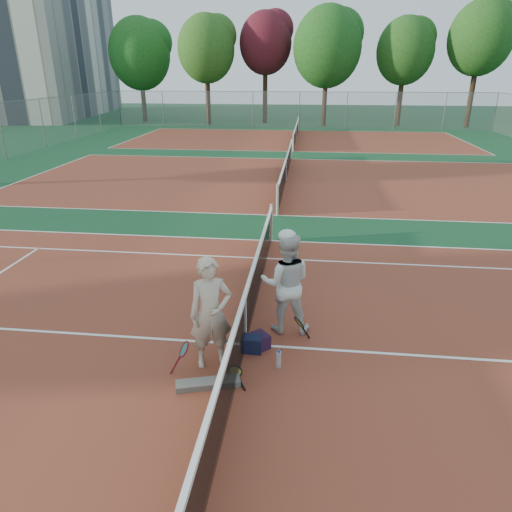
% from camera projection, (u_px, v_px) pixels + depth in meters
% --- Properties ---
extents(ground, '(130.00, 130.00, 0.00)m').
position_uv_depth(ground, '(245.00, 345.00, 8.23)').
color(ground, '#103E21').
rests_on(ground, ground).
extents(court_main, '(23.77, 10.97, 0.01)m').
position_uv_depth(court_main, '(245.00, 344.00, 8.23)').
color(court_main, brown).
rests_on(court_main, ground).
extents(court_far_a, '(23.77, 10.97, 0.01)m').
position_uv_depth(court_far_a, '(286.00, 180.00, 20.66)').
color(court_far_a, brown).
rests_on(court_far_a, ground).
extents(court_far_b, '(23.77, 10.97, 0.01)m').
position_uv_depth(court_far_b, '(296.00, 139.00, 33.09)').
color(court_far_b, brown).
rests_on(court_far_b, ground).
extents(net_main, '(0.10, 10.98, 1.02)m').
position_uv_depth(net_main, '(245.00, 320.00, 8.04)').
color(net_main, black).
rests_on(net_main, ground).
extents(net_far_a, '(0.10, 10.98, 1.02)m').
position_uv_depth(net_far_a, '(286.00, 169.00, 20.47)').
color(net_far_a, black).
rests_on(net_far_a, ground).
extents(net_far_b, '(0.10, 10.98, 1.02)m').
position_uv_depth(net_far_b, '(296.00, 132.00, 32.90)').
color(net_far_b, black).
rests_on(net_far_b, ground).
extents(fence_back, '(32.00, 0.06, 3.00)m').
position_uv_depth(fence_back, '(299.00, 110.00, 38.97)').
color(fence_back, slate).
rests_on(fence_back, ground).
extents(apartment_block, '(12.96, 23.18, 15.00)m').
position_uv_depth(apartment_block, '(42.00, 42.00, 48.90)').
color(apartment_block, beige).
rests_on(apartment_block, ground).
extents(player_a, '(0.81, 0.68, 1.91)m').
position_uv_depth(player_a, '(211.00, 313.00, 7.36)').
color(player_a, beige).
rests_on(player_a, ground).
extents(player_b, '(0.98, 0.79, 1.94)m').
position_uv_depth(player_b, '(286.00, 283.00, 8.37)').
color(player_b, silver).
rests_on(player_b, ground).
extents(racket_red, '(0.42, 0.39, 0.53)m').
position_uv_depth(racket_red, '(185.00, 357.00, 7.42)').
color(racket_red, maroon).
rests_on(racket_red, ground).
extents(racket_black_held, '(0.44, 0.42, 0.52)m').
position_uv_depth(racket_black_held, '(299.00, 330.00, 8.21)').
color(racket_black_held, black).
rests_on(racket_black_held, ground).
extents(racket_spare, '(0.52, 0.66, 0.07)m').
position_uv_depth(racket_spare, '(235.00, 372.00, 7.43)').
color(racket_spare, black).
rests_on(racket_spare, ground).
extents(sports_bag_navy, '(0.37, 0.26, 0.29)m').
position_uv_depth(sports_bag_navy, '(252.00, 344.00, 7.99)').
color(sports_bag_navy, black).
rests_on(sports_bag_navy, ground).
extents(sports_bag_purple, '(0.38, 0.39, 0.27)m').
position_uv_depth(sports_bag_purple, '(261.00, 340.00, 8.12)').
color(sports_bag_purple, black).
rests_on(sports_bag_purple, ground).
extents(net_cover_canvas, '(1.03, 0.50, 0.11)m').
position_uv_depth(net_cover_canvas, '(208.00, 384.00, 7.12)').
color(net_cover_canvas, '#5E5B55').
rests_on(net_cover_canvas, ground).
extents(water_bottle, '(0.09, 0.09, 0.30)m').
position_uv_depth(water_bottle, '(279.00, 360.00, 7.54)').
color(water_bottle, '#C9E4FF').
rests_on(water_bottle, ground).
extents(tree_back_0, '(5.69, 5.69, 9.39)m').
position_uv_depth(tree_back_0, '(140.00, 54.00, 42.80)').
color(tree_back_0, '#382314').
rests_on(tree_back_0, ground).
extents(tree_back_1, '(5.06, 5.06, 9.35)m').
position_uv_depth(tree_back_1, '(206.00, 49.00, 40.35)').
color(tree_back_1, '#382314').
rests_on(tree_back_1, ground).
extents(tree_back_maroon, '(4.74, 4.74, 9.68)m').
position_uv_depth(tree_back_maroon, '(265.00, 44.00, 41.14)').
color(tree_back_maroon, '#382314').
rests_on(tree_back_maroon, ground).
extents(tree_back_3, '(5.88, 5.88, 9.92)m').
position_uv_depth(tree_back_3, '(327.00, 47.00, 39.26)').
color(tree_back_3, '#382314').
rests_on(tree_back_3, ground).
extents(tree_back_4, '(4.87, 4.87, 9.02)m').
position_uv_depth(tree_back_4, '(405.00, 51.00, 39.11)').
color(tree_back_4, '#382314').
rests_on(tree_back_4, ground).
extents(tree_back_5, '(5.23, 5.23, 10.17)m').
position_uv_depth(tree_back_5, '(481.00, 38.00, 37.69)').
color(tree_back_5, '#382314').
rests_on(tree_back_5, ground).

